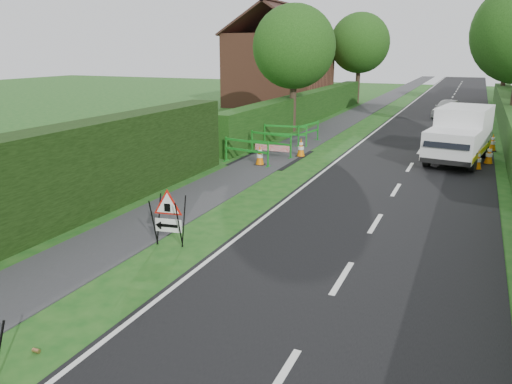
# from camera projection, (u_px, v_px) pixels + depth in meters

# --- Properties ---
(ground) EXTENTS (120.00, 120.00, 0.00)m
(ground) POSITION_uv_depth(u_px,v_px,m) (207.00, 277.00, 9.99)
(ground) COLOR #164A15
(ground) RESTS_ON ground
(road_surface) EXTENTS (6.00, 90.00, 0.02)m
(road_surface) POSITION_uv_depth(u_px,v_px,m) (447.00, 106.00, 39.84)
(road_surface) COLOR black
(road_surface) RESTS_ON ground
(footpath) EXTENTS (2.00, 90.00, 0.02)m
(footpath) POSITION_uv_depth(u_px,v_px,m) (378.00, 103.00, 41.96)
(footpath) COLOR #2D2D30
(footpath) RESTS_ON ground
(hedge_west_near) EXTENTS (1.10, 18.00, 2.50)m
(hedge_west_near) POSITION_uv_depth(u_px,v_px,m) (24.00, 240.00, 11.91)
(hedge_west_near) COLOR black
(hedge_west_near) RESTS_ON ground
(hedge_west_far) EXTENTS (1.00, 24.00, 1.80)m
(hedge_west_far) POSITION_uv_depth(u_px,v_px,m) (308.00, 121.00, 31.28)
(hedge_west_far) COLOR #14380F
(hedge_west_far) RESTS_ON ground
(house_west) EXTENTS (7.50, 7.40, 7.88)m
(house_west) POSITION_uv_depth(u_px,v_px,m) (280.00, 68.00, 39.45)
(house_west) COLOR brown
(house_west) RESTS_ON ground
(tree_nw) EXTENTS (4.40, 4.40, 6.70)m
(tree_nw) POSITION_uv_depth(u_px,v_px,m) (294.00, 47.00, 26.37)
(tree_nw) COLOR #2D2116
(tree_nw) RESTS_ON ground
(tree_fw) EXTENTS (4.80, 4.80, 7.24)m
(tree_fw) POSITION_uv_depth(u_px,v_px,m) (360.00, 43.00, 40.36)
(tree_fw) COLOR #2D2116
(tree_fw) RESTS_ON ground
(tree_fe) EXTENTS (4.20, 4.20, 6.33)m
(tree_fe) POSITION_uv_depth(u_px,v_px,m) (507.00, 51.00, 39.82)
(tree_fe) COLOR #2D2116
(tree_fe) RESTS_ON ground
(triangle_sign) EXTENTS (0.90, 0.90, 1.15)m
(triangle_sign) POSITION_uv_depth(u_px,v_px,m) (166.00, 214.00, 11.30)
(triangle_sign) COLOR black
(triangle_sign) RESTS_ON ground
(works_van) EXTENTS (2.49, 4.91, 2.14)m
(works_van) POSITION_uv_depth(u_px,v_px,m) (460.00, 133.00, 19.92)
(works_van) COLOR silver
(works_van) RESTS_ON ground
(traffic_cone_0) EXTENTS (0.38, 0.38, 0.79)m
(traffic_cone_0) POSITION_uv_depth(u_px,v_px,m) (478.00, 160.00, 18.71)
(traffic_cone_0) COLOR black
(traffic_cone_0) RESTS_ON ground
(traffic_cone_1) EXTENTS (0.38, 0.38, 0.79)m
(traffic_cone_1) POSITION_uv_depth(u_px,v_px,m) (489.00, 154.00, 19.61)
(traffic_cone_1) COLOR black
(traffic_cone_1) RESTS_ON ground
(traffic_cone_2) EXTENTS (0.38, 0.38, 0.79)m
(traffic_cone_2) POSITION_uv_depth(u_px,v_px,m) (493.00, 142.00, 22.15)
(traffic_cone_2) COLOR black
(traffic_cone_2) RESTS_ON ground
(traffic_cone_3) EXTENTS (0.38, 0.38, 0.79)m
(traffic_cone_3) POSITION_uv_depth(u_px,v_px,m) (260.00, 155.00, 19.46)
(traffic_cone_3) COLOR black
(traffic_cone_3) RESTS_ON ground
(traffic_cone_4) EXTENTS (0.38, 0.38, 0.79)m
(traffic_cone_4) POSITION_uv_depth(u_px,v_px,m) (301.00, 148.00, 20.96)
(traffic_cone_4) COLOR black
(traffic_cone_4) RESTS_ON ground
(ped_barrier_0) EXTENTS (2.09, 0.70, 1.00)m
(ped_barrier_0) POSITION_uv_depth(u_px,v_px,m) (247.00, 148.00, 19.56)
(ped_barrier_0) COLOR #167C1D
(ped_barrier_0) RESTS_ON ground
(ped_barrier_1) EXTENTS (2.09, 0.79, 1.00)m
(ped_barrier_1) POSITION_uv_depth(u_px,v_px,m) (271.00, 141.00, 21.13)
(ped_barrier_1) COLOR #167C1D
(ped_barrier_1) RESTS_ON ground
(ped_barrier_2) EXTENTS (2.09, 0.63, 1.00)m
(ped_barrier_2) POSITION_uv_depth(u_px,v_px,m) (285.00, 132.00, 23.29)
(ped_barrier_2) COLOR #167C1D
(ped_barrier_2) RESTS_ON ground
(ped_barrier_3) EXTENTS (0.69, 2.09, 1.00)m
(ped_barrier_3) POSITION_uv_depth(u_px,v_px,m) (309.00, 131.00, 23.82)
(ped_barrier_3) COLOR #167C1D
(ped_barrier_3) RESTS_ON ground
(redwhite_plank) EXTENTS (1.50, 0.08, 0.25)m
(redwhite_plank) POSITION_uv_depth(u_px,v_px,m) (272.00, 159.00, 20.73)
(redwhite_plank) COLOR red
(redwhite_plank) RESTS_ON ground
(litter_can) EXTENTS (0.12, 0.07, 0.07)m
(litter_can) POSITION_uv_depth(u_px,v_px,m) (36.00, 353.00, 7.50)
(litter_can) COLOR #BF7F4C
(litter_can) RESTS_ON ground
(hatchback_car) EXTENTS (1.98, 3.69, 1.19)m
(hatchback_car) POSITION_uv_depth(u_px,v_px,m) (447.00, 108.00, 33.06)
(hatchback_car) COLOR white
(hatchback_car) RESTS_ON ground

